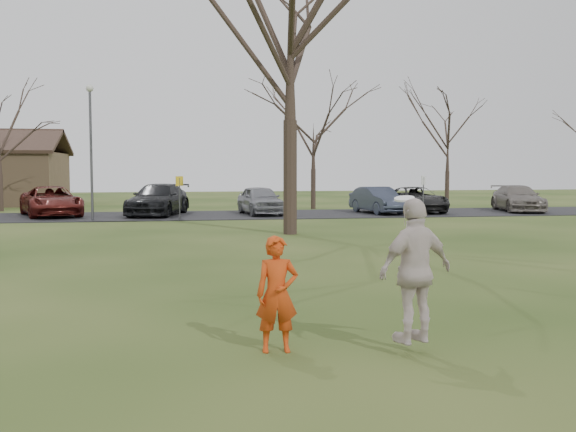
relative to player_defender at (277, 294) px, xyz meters
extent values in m
plane|color=#1E380F|center=(0.87, 0.12, -0.77)|extent=(120.00, 120.00, 0.00)
cube|color=black|center=(0.87, 25.12, -0.75)|extent=(62.00, 6.50, 0.04)
imported|color=#C03A0F|center=(0.00, 0.00, 0.00)|extent=(0.58, 0.39, 1.55)
imported|color=#5C1A15|center=(-7.50, 25.62, 0.02)|extent=(4.10, 5.92, 1.50)
imported|color=black|center=(-2.20, 25.46, 0.07)|extent=(3.63, 5.92, 1.60)
imported|color=gray|center=(3.04, 25.01, 0.02)|extent=(2.30, 4.60, 1.51)
imported|color=#303748|center=(9.37, 24.73, -0.03)|extent=(2.20, 4.48, 1.41)
imported|color=black|center=(11.68, 25.29, -0.04)|extent=(2.46, 5.06, 1.39)
imported|color=slate|center=(17.60, 24.98, -0.01)|extent=(3.06, 5.31, 1.45)
imported|color=beige|center=(1.75, -0.46, 0.34)|extent=(1.20, 0.78, 1.89)
cylinder|color=white|center=(1.68, -0.21, 1.26)|extent=(0.28, 0.27, 0.10)
cylinder|color=#47474C|center=(-5.13, 22.62, 2.23)|extent=(0.12, 0.12, 6.00)
sphere|color=beige|center=(-5.13, 22.62, 5.33)|extent=(0.34, 0.34, 0.34)
cylinder|color=#47474C|center=(-1.13, 22.12, 0.23)|extent=(0.06, 0.06, 2.00)
cube|color=yellow|center=(-1.13, 22.12, 1.08)|extent=(0.35, 0.35, 0.45)
cylinder|color=#47474C|center=(10.87, 22.12, 0.23)|extent=(0.06, 0.06, 2.00)
cube|color=silver|center=(10.87, 22.12, 1.08)|extent=(0.35, 0.35, 0.45)
camera|label=1|loc=(-1.31, -8.32, 1.66)|focal=40.17mm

